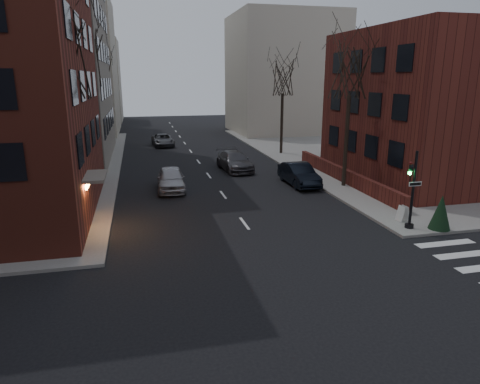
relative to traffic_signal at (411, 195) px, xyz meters
name	(u,v)px	position (x,y,z in m)	size (l,w,h in m)	color
ground	(348,363)	(-7.94, -8.99, -1.91)	(160.00, 160.00, 0.00)	black
sidewalk_far_right	(464,149)	(21.06, 21.01, -1.83)	(44.00, 44.00, 0.15)	gray
building_right_brick	(436,107)	(8.56, 10.01, 3.59)	(12.00, 14.00, 11.00)	#592119
low_wall_right	(344,175)	(1.36, 10.01, -1.26)	(0.35, 16.00, 1.00)	#592119
building_distant_la	(61,67)	(-22.94, 46.01, 7.09)	(14.00, 16.00, 18.00)	#B6AD9A
building_distant_ra	(283,75)	(7.06, 41.01, 6.09)	(14.00, 14.00, 16.00)	#B6AD9A
building_distant_lb	(90,81)	(-20.94, 63.01, 5.09)	(10.00, 12.00, 14.00)	#B6AD9A
traffic_signal	(411,195)	(0.00, 0.00, 0.00)	(0.76, 0.44, 4.00)	black
tree_left_a	(60,60)	(-16.74, 5.01, 6.56)	(4.18, 4.18, 10.26)	#2D231C
tree_left_b	(86,60)	(-16.74, 17.01, 7.00)	(4.40, 4.40, 10.80)	#2D231C
tree_left_c	(101,73)	(-16.74, 31.01, 6.12)	(3.96, 3.96, 9.72)	#2D231C
tree_right_a	(351,71)	(0.86, 9.01, 6.12)	(3.96, 3.96, 9.72)	#2D231C
tree_right_b	(283,78)	(0.86, 23.01, 5.68)	(3.74, 3.74, 9.18)	#2D231C
streetlamp_near	(95,128)	(-16.14, 13.01, 2.33)	(0.36, 0.36, 6.28)	black
streetlamp_far	(111,108)	(-16.14, 33.01, 2.33)	(0.36, 0.36, 6.28)	black
parked_sedan	(299,174)	(-2.00, 10.43, -1.11)	(1.68, 4.82, 1.59)	black
car_lane_silver	(171,179)	(-11.22, 11.10, -1.11)	(1.88, 4.68, 1.60)	#A2A2A7
car_lane_gray	(234,161)	(-5.46, 16.56, -1.13)	(2.18, 5.37, 1.56)	#3E3E42
car_lane_far	(163,140)	(-10.59, 31.37, -1.23)	(2.26, 4.89, 1.36)	#404045
sandwich_board	(403,213)	(0.37, 1.06, -1.33)	(0.38, 0.53, 0.85)	silver
evergreen_shrub	(441,212)	(1.45, -0.49, -0.87)	(1.07, 1.07, 1.79)	black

